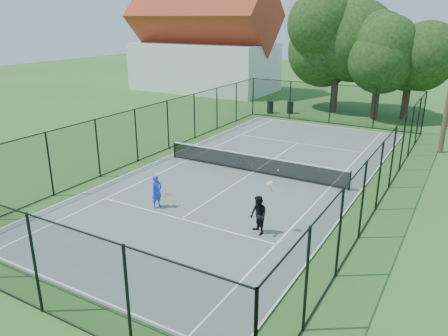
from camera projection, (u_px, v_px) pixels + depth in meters
The scene contains 12 objects.
ground at pixel (253, 173), 22.68m from camera, with size 120.00×120.00×0.00m, color #366221.
tennis_court at pixel (253, 173), 22.67m from camera, with size 11.00×24.00×0.06m, color #58675E.
tennis_net at pixel (253, 163), 22.49m from camera, with size 10.08×0.08×0.95m.
fence at pixel (253, 146), 22.19m from camera, with size 13.10×26.10×3.00m.
tree_near_left at pixel (338, 45), 35.63m from camera, with size 6.89×6.89×8.98m.
tree_near_mid at pixel (380, 62), 33.33m from camera, with size 5.54×5.54×7.24m.
tree_near_right at pixel (411, 58), 33.30m from camera, with size 5.36×5.36×7.40m.
building at pixel (204, 44), 47.10m from camera, with size 15.30×8.15×11.87m.
trash_bin_left at pixel (270, 107), 36.74m from camera, with size 0.58×0.58×1.03m.
trash_bin_right at pixel (290, 107), 36.61m from camera, with size 0.58×0.58×1.02m.
player_blue at pixel (157, 191), 18.30m from camera, with size 0.80×0.57×1.42m.
player_black at pixel (258, 215), 16.03m from camera, with size 0.96×1.02×2.45m.
Camera 1 is at (9.40, -19.21, 7.70)m, focal length 35.00 mm.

